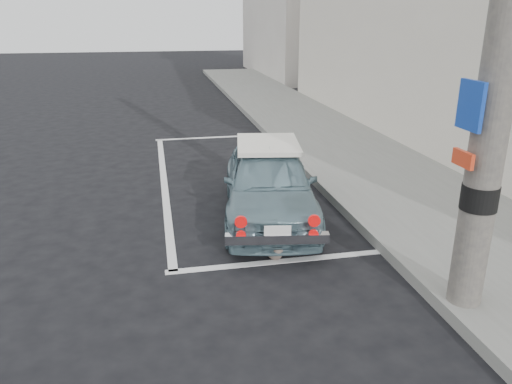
{
  "coord_description": "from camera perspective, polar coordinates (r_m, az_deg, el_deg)",
  "views": [
    {
      "loc": [
        -1.0,
        -6.02,
        2.97
      ],
      "look_at": [
        0.26,
        0.1,
        0.75
      ],
      "focal_mm": 35.0,
      "sensor_mm": 36.0,
      "label": 1
    }
  ],
  "objects": [
    {
      "name": "pline_front",
      "position": [
        12.95,
        -4.72,
        6.25
      ],
      "size": [
        3.0,
        0.12,
        0.01
      ],
      "primitive_type": "cube",
      "color": "silver",
      "rests_on": "ground"
    },
    {
      "name": "pline_rear",
      "position": [
        6.44,
        3.2,
        -7.88
      ],
      "size": [
        3.0,
        0.12,
        0.01
      ],
      "primitive_type": "cube",
      "color": "silver",
      "rests_on": "ground"
    },
    {
      "name": "cat",
      "position": [
        6.46,
        2.14,
        -6.71
      ],
      "size": [
        0.25,
        0.47,
        0.25
      ],
      "rotation": [
        0.0,
        0.0,
        0.14
      ],
      "color": "#746858",
      "rests_on": "ground"
    },
    {
      "name": "retro_coupe",
      "position": [
        7.6,
        1.49,
        1.19
      ],
      "size": [
        1.88,
        3.53,
        1.14
      ],
      "rotation": [
        0.0,
        0.0,
        -0.16
      ],
      "color": "slate",
      "rests_on": "ground"
    },
    {
      "name": "pline_side",
      "position": [
        9.49,
        -10.45,
        1.02
      ],
      "size": [
        0.12,
        7.0,
        0.01
      ],
      "primitive_type": "cube",
      "color": "silver",
      "rests_on": "ground"
    },
    {
      "name": "sidewalk",
      "position": [
        9.51,
        15.22,
        1.12
      ],
      "size": [
        2.8,
        40.0,
        0.15
      ],
      "primitive_type": "cube",
      "color": "slate",
      "rests_on": "ground"
    },
    {
      "name": "ground",
      "position": [
        6.79,
        -1.99,
        -6.41
      ],
      "size": [
        80.0,
        80.0,
        0.0
      ],
      "primitive_type": "plane",
      "color": "black",
      "rests_on": "ground"
    }
  ]
}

